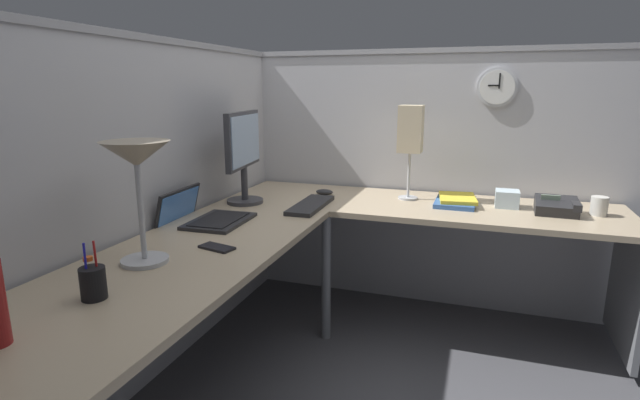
{
  "coord_description": "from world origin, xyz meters",
  "views": [
    {
      "loc": [
        -2.16,
        -0.59,
        1.36
      ],
      "look_at": [
        0.12,
        0.18,
        0.79
      ],
      "focal_mm": 27.13,
      "sensor_mm": 36.0,
      "label": 1
    }
  ],
  "objects_px": {
    "desk_lamp_dome": "(137,164)",
    "office_phone": "(558,207)",
    "laptop": "(201,216)",
    "cell_phone": "(217,247)",
    "tissue_box": "(507,199)",
    "keyboard": "(311,205)",
    "book_stack": "(456,201)",
    "pen_cup": "(93,282)",
    "computer_mouse": "(324,192)",
    "monitor": "(244,150)",
    "desk_lamp_paper": "(411,132)",
    "wall_clock": "(497,87)",
    "coffee_mug": "(599,206)"
  },
  "relations": [
    {
      "from": "pen_cup",
      "to": "wall_clock",
      "type": "xyz_separation_m",
      "value": [
        1.91,
        -1.14,
        0.57
      ]
    },
    {
      "from": "office_phone",
      "to": "book_stack",
      "type": "height_order",
      "value": "office_phone"
    },
    {
      "from": "desk_lamp_dome",
      "to": "book_stack",
      "type": "height_order",
      "value": "desk_lamp_dome"
    },
    {
      "from": "desk_lamp_dome",
      "to": "tissue_box",
      "type": "bearing_deg",
      "value": -44.16
    },
    {
      "from": "book_stack",
      "to": "wall_clock",
      "type": "height_order",
      "value": "wall_clock"
    },
    {
      "from": "keyboard",
      "to": "book_stack",
      "type": "relative_size",
      "value": 1.45
    },
    {
      "from": "computer_mouse",
      "to": "desk_lamp_dome",
      "type": "relative_size",
      "value": 0.23
    },
    {
      "from": "desk_lamp_dome",
      "to": "cell_phone",
      "type": "relative_size",
      "value": 3.09
    },
    {
      "from": "office_phone",
      "to": "coffee_mug",
      "type": "distance_m",
      "value": 0.19
    },
    {
      "from": "computer_mouse",
      "to": "wall_clock",
      "type": "height_order",
      "value": "wall_clock"
    },
    {
      "from": "tissue_box",
      "to": "keyboard",
      "type": "bearing_deg",
      "value": 109.01
    },
    {
      "from": "tissue_box",
      "to": "wall_clock",
      "type": "xyz_separation_m",
      "value": [
        0.28,
        0.09,
        0.58
      ]
    },
    {
      "from": "pen_cup",
      "to": "book_stack",
      "type": "distance_m",
      "value": 1.87
    },
    {
      "from": "laptop",
      "to": "cell_phone",
      "type": "xyz_separation_m",
      "value": [
        -0.33,
        -0.28,
        -0.02
      ]
    },
    {
      "from": "laptop",
      "to": "wall_clock",
      "type": "height_order",
      "value": "wall_clock"
    },
    {
      "from": "desk_lamp_dome",
      "to": "office_phone",
      "type": "xyz_separation_m",
      "value": [
        1.25,
        -1.52,
        -0.33
      ]
    },
    {
      "from": "computer_mouse",
      "to": "keyboard",
      "type": "bearing_deg",
      "value": -175.43
    },
    {
      "from": "pen_cup",
      "to": "office_phone",
      "type": "height_order",
      "value": "pen_cup"
    },
    {
      "from": "pen_cup",
      "to": "wall_clock",
      "type": "height_order",
      "value": "wall_clock"
    },
    {
      "from": "monitor",
      "to": "wall_clock",
      "type": "relative_size",
      "value": 2.27
    },
    {
      "from": "computer_mouse",
      "to": "tissue_box",
      "type": "bearing_deg",
      "value": -88.41
    },
    {
      "from": "cell_phone",
      "to": "desk_lamp_paper",
      "type": "bearing_deg",
      "value": -14.15
    },
    {
      "from": "keyboard",
      "to": "wall_clock",
      "type": "bearing_deg",
      "value": -56.28
    },
    {
      "from": "monitor",
      "to": "book_stack",
      "type": "xyz_separation_m",
      "value": [
        0.33,
        -1.11,
        -0.27
      ]
    },
    {
      "from": "desk_lamp_dome",
      "to": "coffee_mug",
      "type": "bearing_deg",
      "value": -53.21
    },
    {
      "from": "laptop",
      "to": "pen_cup",
      "type": "bearing_deg",
      "value": -168.94
    },
    {
      "from": "keyboard",
      "to": "computer_mouse",
      "type": "height_order",
      "value": "computer_mouse"
    },
    {
      "from": "computer_mouse",
      "to": "book_stack",
      "type": "xyz_separation_m",
      "value": [
        0.0,
        -0.76,
        0.0
      ]
    },
    {
      "from": "keyboard",
      "to": "pen_cup",
      "type": "relative_size",
      "value": 2.39
    },
    {
      "from": "computer_mouse",
      "to": "monitor",
      "type": "bearing_deg",
      "value": 133.43
    },
    {
      "from": "cell_phone",
      "to": "pen_cup",
      "type": "bearing_deg",
      "value": -178.49
    },
    {
      "from": "keyboard",
      "to": "book_stack",
      "type": "distance_m",
      "value": 0.8
    },
    {
      "from": "office_phone",
      "to": "tissue_box",
      "type": "distance_m",
      "value": 0.25
    },
    {
      "from": "computer_mouse",
      "to": "cell_phone",
      "type": "distance_m",
      "value": 1.08
    },
    {
      "from": "computer_mouse",
      "to": "book_stack",
      "type": "distance_m",
      "value": 0.76
    },
    {
      "from": "office_phone",
      "to": "desk_lamp_paper",
      "type": "xyz_separation_m",
      "value": [
        0.1,
        0.77,
        0.35
      ]
    },
    {
      "from": "keyboard",
      "to": "desk_lamp_dome",
      "type": "height_order",
      "value": "desk_lamp_dome"
    },
    {
      "from": "tissue_box",
      "to": "desk_lamp_dome",
      "type": "bearing_deg",
      "value": 135.84
    },
    {
      "from": "computer_mouse",
      "to": "cell_phone",
      "type": "relative_size",
      "value": 0.72
    },
    {
      "from": "monitor",
      "to": "book_stack",
      "type": "distance_m",
      "value": 1.19
    },
    {
      "from": "computer_mouse",
      "to": "office_phone",
      "type": "distance_m",
      "value": 1.26
    },
    {
      "from": "keyboard",
      "to": "tissue_box",
      "type": "height_order",
      "value": "tissue_box"
    },
    {
      "from": "monitor",
      "to": "office_phone",
      "type": "bearing_deg",
      "value": -80.03
    },
    {
      "from": "keyboard",
      "to": "tissue_box",
      "type": "xyz_separation_m",
      "value": [
        0.34,
        -0.99,
        0.03
      ]
    },
    {
      "from": "tissue_box",
      "to": "cell_phone",
      "type": "bearing_deg",
      "value": 134.66
    },
    {
      "from": "keyboard",
      "to": "pen_cup",
      "type": "xyz_separation_m",
      "value": [
        -1.29,
        0.23,
        0.04
      ]
    },
    {
      "from": "laptop",
      "to": "keyboard",
      "type": "bearing_deg",
      "value": -43.24
    },
    {
      "from": "laptop",
      "to": "office_phone",
      "type": "height_order",
      "value": "laptop"
    },
    {
      "from": "monitor",
      "to": "keyboard",
      "type": "bearing_deg",
      "value": -86.99
    },
    {
      "from": "monitor",
      "to": "pen_cup",
      "type": "xyz_separation_m",
      "value": [
        -1.27,
        -0.14,
        -0.24
      ]
    }
  ]
}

